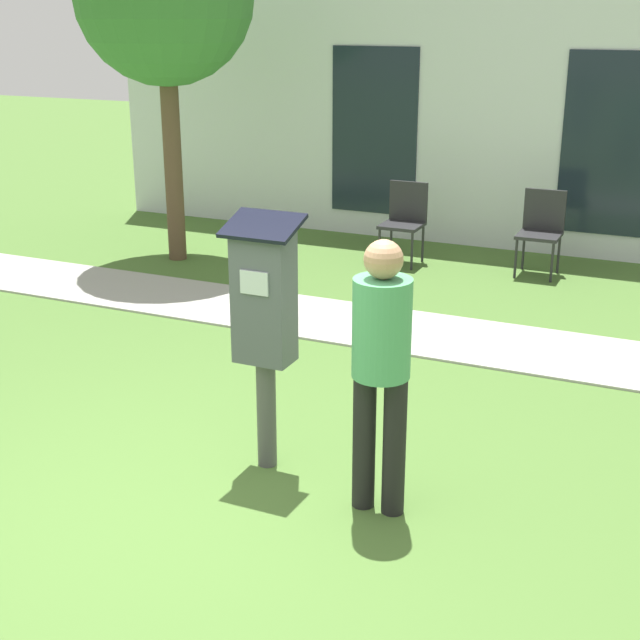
{
  "coord_description": "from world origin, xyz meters",
  "views": [
    {
      "loc": [
        2.53,
        -3.66,
        2.7
      ],
      "look_at": [
        0.58,
        0.65,
        1.05
      ],
      "focal_mm": 50.0,
      "sensor_mm": 36.0,
      "label": 1
    }
  ],
  "objects_px": {
    "parking_meter": "(264,311)",
    "outdoor_chair_middle": "(541,226)",
    "person_standing": "(381,357)",
    "outdoor_chair_left": "(405,216)"
  },
  "relations": [
    {
      "from": "parking_meter",
      "to": "person_standing",
      "type": "relative_size",
      "value": 1.01
    },
    {
      "from": "person_standing",
      "to": "parking_meter",
      "type": "bearing_deg",
      "value": 127.15
    },
    {
      "from": "outdoor_chair_left",
      "to": "parking_meter",
      "type": "bearing_deg",
      "value": -90.91
    },
    {
      "from": "person_standing",
      "to": "outdoor_chair_left",
      "type": "height_order",
      "value": "person_standing"
    },
    {
      "from": "parking_meter",
      "to": "outdoor_chair_middle",
      "type": "relative_size",
      "value": 1.77
    },
    {
      "from": "person_standing",
      "to": "outdoor_chair_middle",
      "type": "height_order",
      "value": "person_standing"
    },
    {
      "from": "parking_meter",
      "to": "outdoor_chair_left",
      "type": "xyz_separation_m",
      "value": [
        -0.8,
        4.87,
        -0.49
      ]
    },
    {
      "from": "person_standing",
      "to": "outdoor_chair_middle",
      "type": "xyz_separation_m",
      "value": [
        -0.14,
        5.24,
        -0.4
      ]
    },
    {
      "from": "parking_meter",
      "to": "outdoor_chair_middle",
      "type": "bearing_deg",
      "value": 82.27
    },
    {
      "from": "parking_meter",
      "to": "person_standing",
      "type": "bearing_deg",
      "value": -14.21
    }
  ]
}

